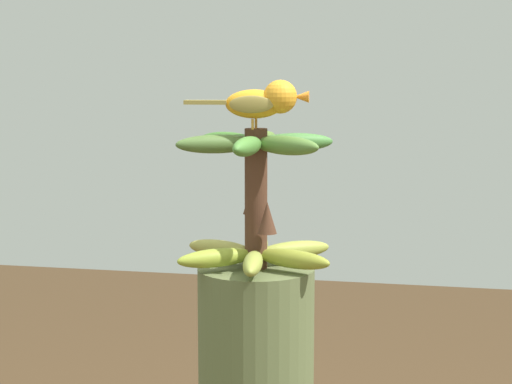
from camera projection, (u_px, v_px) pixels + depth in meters
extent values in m
cylinder|color=#4C2D1E|center=(256.00, 199.00, 1.65)|extent=(0.04, 0.04, 0.27)
ellipsoid|color=olive|center=(293.00, 259.00, 1.62)|extent=(0.16, 0.09, 0.04)
ellipsoid|color=#97A13D|center=(294.00, 250.00, 1.70)|extent=(0.15, 0.12, 0.04)
ellipsoid|color=#93A73B|center=(259.00, 245.00, 1.74)|extent=(0.06, 0.16, 0.04)
ellipsoid|color=#9D9842|center=(221.00, 249.00, 1.71)|extent=(0.16, 0.09, 0.04)
ellipsoid|color=#92A332|center=(216.00, 258.00, 1.63)|extent=(0.15, 0.12, 0.04)
ellipsoid|color=#929D3E|center=(253.00, 263.00, 1.58)|extent=(0.06, 0.16, 0.04)
ellipsoid|color=#4C6B31|center=(217.00, 144.00, 1.61)|extent=(0.16, 0.10, 0.04)
ellipsoid|color=#477F32|center=(246.00, 146.00, 1.56)|extent=(0.04, 0.16, 0.04)
ellipsoid|color=#517833|center=(286.00, 145.00, 1.58)|extent=(0.15, 0.11, 0.04)
ellipsoid|color=#427A36|center=(294.00, 142.00, 1.65)|extent=(0.16, 0.10, 0.04)
ellipsoid|color=#4D6F2B|center=(265.00, 140.00, 1.71)|extent=(0.04, 0.16, 0.04)
ellipsoid|color=#3E762A|center=(228.00, 141.00, 1.69)|extent=(0.15, 0.11, 0.04)
cone|color=#4C2D1E|center=(252.00, 199.00, 1.69)|extent=(0.04, 0.04, 0.06)
cone|color=#4C2D1E|center=(267.00, 218.00, 1.61)|extent=(0.04, 0.04, 0.06)
cylinder|color=#C68933|center=(253.00, 124.00, 1.60)|extent=(0.01, 0.01, 0.02)
cylinder|color=#C68933|center=(255.00, 123.00, 1.63)|extent=(0.01, 0.01, 0.02)
ellipsoid|color=orange|center=(254.00, 104.00, 1.61)|extent=(0.11, 0.06, 0.05)
ellipsoid|color=olive|center=(249.00, 104.00, 1.58)|extent=(0.08, 0.01, 0.03)
ellipsoid|color=olive|center=(253.00, 103.00, 1.63)|extent=(0.08, 0.01, 0.03)
cube|color=olive|center=(206.00, 102.00, 1.62)|extent=(0.08, 0.03, 0.01)
sphere|color=orange|center=(280.00, 97.00, 1.60)|extent=(0.06, 0.06, 0.06)
sphere|color=black|center=(286.00, 94.00, 1.62)|extent=(0.01, 0.01, 0.01)
cone|color=orange|center=(301.00, 97.00, 1.59)|extent=(0.03, 0.02, 0.02)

